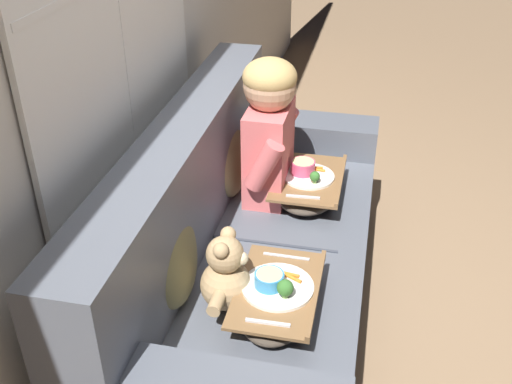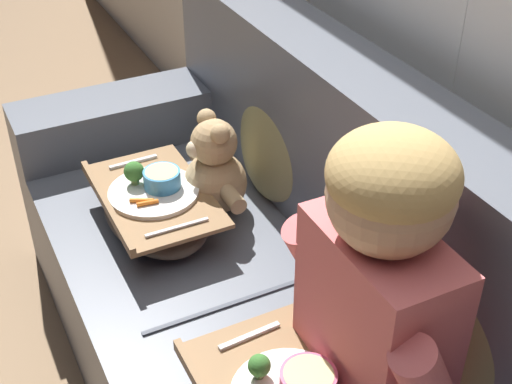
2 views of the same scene
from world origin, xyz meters
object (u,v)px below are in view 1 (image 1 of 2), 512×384
(couch, at_px, (245,261))
(lap_tray_teddy, at_px, (278,298))
(child_figure, at_px, (269,124))
(teddy_bear, at_px, (227,276))
(throw_pillow_behind_child, at_px, (228,153))
(throw_pillow_behind_teddy, at_px, (172,255))
(lap_tray_child, at_px, (308,186))

(couch, bearing_deg, lap_tray_teddy, -152.02)
(child_figure, bearing_deg, lap_tray_teddy, -166.72)
(lap_tray_teddy, bearing_deg, couch, 27.98)
(teddy_bear, bearing_deg, throw_pillow_behind_child, 14.05)
(teddy_bear, bearing_deg, couch, 3.87)
(throw_pillow_behind_teddy, relative_size, child_figure, 0.60)
(lap_tray_child, relative_size, lap_tray_teddy, 1.00)
(couch, height_order, lap_tray_teddy, couch)
(couch, distance_m, teddy_bear, 0.45)
(throw_pillow_behind_child, relative_size, lap_tray_teddy, 0.92)
(child_figure, xyz_separation_m, teddy_bear, (-0.77, -0.00, -0.23))
(lap_tray_teddy, bearing_deg, throw_pillow_behind_teddy, 89.86)
(child_figure, distance_m, lap_tray_teddy, 0.84)
(lap_tray_child, bearing_deg, teddy_bear, 166.96)
(throw_pillow_behind_teddy, xyz_separation_m, lap_tray_teddy, (-0.00, -0.37, -0.13))
(couch, relative_size, child_figure, 3.07)
(lap_tray_teddy, bearing_deg, child_figure, 13.28)
(child_figure, xyz_separation_m, lap_tray_teddy, (-0.77, -0.18, -0.29))
(teddy_bear, bearing_deg, throw_pillow_behind_teddy, 89.99)
(throw_pillow_behind_teddy, bearing_deg, lap_tray_child, -25.72)
(couch, distance_m, lap_tray_child, 0.47)
(throw_pillow_behind_child, bearing_deg, teddy_bear, -165.95)
(couch, bearing_deg, lap_tray_child, -27.95)
(teddy_bear, xyz_separation_m, lap_tray_teddy, (-0.00, -0.18, -0.06))
(throw_pillow_behind_child, bearing_deg, throw_pillow_behind_teddy, 180.00)
(lap_tray_child, bearing_deg, lap_tray_teddy, -179.96)
(throw_pillow_behind_teddy, bearing_deg, couch, -23.41)
(couch, bearing_deg, throw_pillow_behind_teddy, 156.59)
(couch, xyz_separation_m, lap_tray_teddy, (-0.38, -0.20, 0.17))
(couch, height_order, child_figure, child_figure)
(throw_pillow_behind_teddy, height_order, lap_tray_child, throw_pillow_behind_teddy)
(teddy_bear, relative_size, lap_tray_teddy, 0.72)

